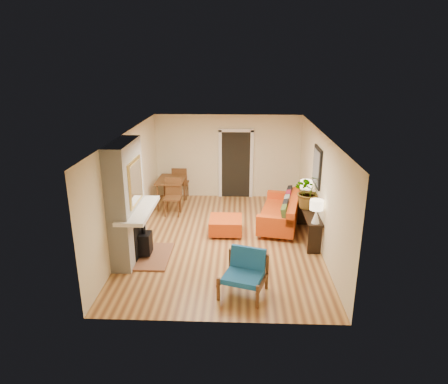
{
  "coord_description": "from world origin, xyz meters",
  "views": [
    {
      "loc": [
        0.37,
        -8.9,
        4.19
      ],
      "look_at": [
        0.0,
        0.2,
        1.15
      ],
      "focal_mm": 32.0,
      "sensor_mm": 36.0,
      "label": 1
    }
  ],
  "objects_px": {
    "blue_chair": "(245,270)",
    "houseplant": "(309,191)",
    "ottoman": "(226,225)",
    "lamp_near": "(316,209)",
    "sofa": "(283,212)",
    "dining_table": "(174,184)",
    "console_table": "(309,216)",
    "lamp_far": "(306,188)"
  },
  "relations": [
    {
      "from": "blue_chair",
      "to": "console_table",
      "type": "xyz_separation_m",
      "value": [
        1.58,
        2.44,
        0.13
      ]
    },
    {
      "from": "ottoman",
      "to": "lamp_near",
      "type": "height_order",
      "value": "lamp_near"
    },
    {
      "from": "sofa",
      "to": "blue_chair",
      "type": "relative_size",
      "value": 2.31
    },
    {
      "from": "dining_table",
      "to": "ottoman",
      "type": "bearing_deg",
      "value": -50.43
    },
    {
      "from": "blue_chair",
      "to": "houseplant",
      "type": "relative_size",
      "value": 1.13
    },
    {
      "from": "lamp_far",
      "to": "houseplant",
      "type": "bearing_deg",
      "value": -91.07
    },
    {
      "from": "blue_chair",
      "to": "lamp_near",
      "type": "xyz_separation_m",
      "value": [
        1.58,
        1.67,
        0.62
      ]
    },
    {
      "from": "lamp_far",
      "to": "blue_chair",
      "type": "bearing_deg",
      "value": -116.49
    },
    {
      "from": "blue_chair",
      "to": "dining_table",
      "type": "xyz_separation_m",
      "value": [
        -2.06,
        4.56,
        0.23
      ]
    },
    {
      "from": "lamp_far",
      "to": "sofa",
      "type": "bearing_deg",
      "value": 176.06
    },
    {
      "from": "ottoman",
      "to": "houseplant",
      "type": "distance_m",
      "value": 2.22
    },
    {
      "from": "sofa",
      "to": "dining_table",
      "type": "xyz_separation_m",
      "value": [
        -3.08,
        1.36,
        0.31
      ]
    },
    {
      "from": "ottoman",
      "to": "dining_table",
      "type": "xyz_separation_m",
      "value": [
        -1.6,
        1.94,
        0.44
      ]
    },
    {
      "from": "lamp_near",
      "to": "console_table",
      "type": "bearing_deg",
      "value": 90.0
    },
    {
      "from": "sofa",
      "to": "blue_chair",
      "type": "distance_m",
      "value": 3.36
    },
    {
      "from": "sofa",
      "to": "houseplant",
      "type": "height_order",
      "value": "houseplant"
    },
    {
      "from": "houseplant",
      "to": "dining_table",
      "type": "bearing_deg",
      "value": 151.95
    },
    {
      "from": "console_table",
      "to": "lamp_near",
      "type": "relative_size",
      "value": 3.43
    },
    {
      "from": "ottoman",
      "to": "dining_table",
      "type": "distance_m",
      "value": 2.56
    },
    {
      "from": "blue_chair",
      "to": "dining_table",
      "type": "distance_m",
      "value": 5.01
    },
    {
      "from": "ottoman",
      "to": "houseplant",
      "type": "bearing_deg",
      "value": 0.25
    },
    {
      "from": "blue_chair",
      "to": "console_table",
      "type": "relative_size",
      "value": 0.53
    },
    {
      "from": "dining_table",
      "to": "lamp_near",
      "type": "height_order",
      "value": "lamp_near"
    },
    {
      "from": "blue_chair",
      "to": "lamp_far",
      "type": "distance_m",
      "value": 3.59
    },
    {
      "from": "lamp_near",
      "to": "sofa",
      "type": "bearing_deg",
      "value": 109.91
    },
    {
      "from": "dining_table",
      "to": "houseplant",
      "type": "height_order",
      "value": "houseplant"
    },
    {
      "from": "lamp_far",
      "to": "houseplant",
      "type": "relative_size",
      "value": 0.62
    },
    {
      "from": "dining_table",
      "to": "lamp_near",
      "type": "distance_m",
      "value": 4.67
    },
    {
      "from": "blue_chair",
      "to": "lamp_far",
      "type": "bearing_deg",
      "value": 63.51
    },
    {
      "from": "sofa",
      "to": "dining_table",
      "type": "bearing_deg",
      "value": 156.17
    },
    {
      "from": "dining_table",
      "to": "lamp_near",
      "type": "xyz_separation_m",
      "value": [
        3.64,
        -2.9,
        0.39
      ]
    },
    {
      "from": "lamp_near",
      "to": "lamp_far",
      "type": "height_order",
      "value": "same"
    },
    {
      "from": "blue_chair",
      "to": "houseplant",
      "type": "height_order",
      "value": "houseplant"
    },
    {
      "from": "dining_table",
      "to": "lamp_near",
      "type": "relative_size",
      "value": 3.54
    },
    {
      "from": "ottoman",
      "to": "lamp_near",
      "type": "bearing_deg",
      "value": -25.15
    },
    {
      "from": "blue_chair",
      "to": "console_table",
      "type": "height_order",
      "value": "blue_chair"
    },
    {
      "from": "sofa",
      "to": "ottoman",
      "type": "bearing_deg",
      "value": -158.54
    },
    {
      "from": "sofa",
      "to": "lamp_near",
      "type": "bearing_deg",
      "value": -70.09
    },
    {
      "from": "blue_chair",
      "to": "lamp_far",
      "type": "xyz_separation_m",
      "value": [
        1.58,
        3.16,
        0.62
      ]
    },
    {
      "from": "dining_table",
      "to": "houseplant",
      "type": "relative_size",
      "value": 2.21
    },
    {
      "from": "ottoman",
      "to": "lamp_near",
      "type": "relative_size",
      "value": 1.5
    },
    {
      "from": "houseplant",
      "to": "console_table",
      "type": "bearing_deg",
      "value": -86.99
    }
  ]
}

